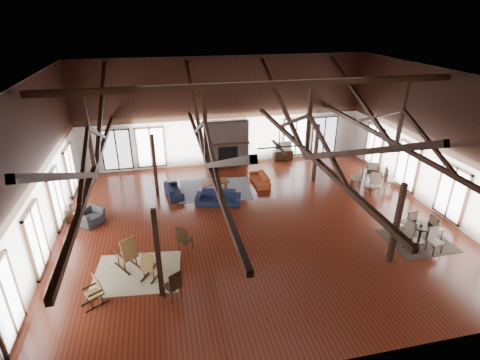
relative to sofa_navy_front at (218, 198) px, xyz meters
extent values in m
plane|color=#5C1F13|center=(1.28, -2.10, -0.30)|extent=(16.00, 16.00, 0.00)
cube|color=black|center=(1.28, -2.10, 5.70)|extent=(16.00, 14.00, 0.02)
cube|color=silver|center=(1.28, 4.90, 2.70)|extent=(16.00, 0.02, 6.00)
cube|color=silver|center=(1.28, -9.10, 2.70)|extent=(16.00, 0.02, 6.00)
cube|color=silver|center=(-6.72, -2.10, 2.70)|extent=(0.02, 14.00, 6.00)
cube|color=silver|center=(9.28, -2.10, 2.70)|extent=(0.02, 14.00, 6.00)
cube|color=black|center=(1.28, -2.10, 5.45)|extent=(15.60, 0.18, 0.22)
cube|color=black|center=(-4.72, -2.10, 2.75)|extent=(0.16, 13.70, 0.18)
cube|color=black|center=(-4.72, -2.10, 4.10)|extent=(0.14, 0.14, 2.70)
cube|color=black|center=(-4.72, 1.40, 3.98)|extent=(0.15, 7.07, 3.12)
cube|color=black|center=(-4.72, -5.60, 3.98)|extent=(0.15, 7.07, 3.12)
cube|color=black|center=(-0.72, -2.10, 2.75)|extent=(0.16, 13.70, 0.18)
cube|color=black|center=(-0.72, -2.10, 4.10)|extent=(0.14, 0.14, 2.70)
cube|color=black|center=(-0.72, 1.40, 3.98)|extent=(0.15, 7.07, 3.12)
cube|color=black|center=(-0.72, -5.60, 3.98)|extent=(0.15, 7.07, 3.12)
cube|color=black|center=(3.28, -2.10, 2.75)|extent=(0.16, 13.70, 0.18)
cube|color=black|center=(3.28, -2.10, 4.10)|extent=(0.14, 0.14, 2.70)
cube|color=black|center=(3.28, 1.40, 3.98)|extent=(0.15, 7.07, 3.12)
cube|color=black|center=(3.28, -5.60, 3.98)|extent=(0.15, 7.07, 3.12)
cube|color=black|center=(7.28, -2.10, 2.75)|extent=(0.16, 13.70, 0.18)
cube|color=black|center=(7.28, -2.10, 4.10)|extent=(0.14, 0.14, 2.70)
cube|color=black|center=(7.28, 1.40, 3.98)|extent=(0.15, 7.07, 3.12)
cube|color=black|center=(7.28, -5.60, 3.98)|extent=(0.15, 7.07, 3.12)
cube|color=black|center=(-2.72, -5.60, 1.23)|extent=(0.16, 0.16, 3.05)
cube|color=black|center=(5.28, -5.60, 1.23)|extent=(0.16, 0.16, 3.05)
cube|color=black|center=(-2.72, 1.40, 1.23)|extent=(0.16, 0.16, 3.05)
cube|color=black|center=(5.28, 1.40, 1.23)|extent=(0.16, 0.16, 3.05)
cube|color=#6A5951|center=(1.28, 4.58, 1.00)|extent=(2.40, 0.62, 2.60)
cube|color=black|center=(1.28, 4.26, 0.35)|extent=(1.10, 0.06, 1.10)
cube|color=black|center=(1.28, 4.30, 1.05)|extent=(2.50, 0.20, 0.12)
cylinder|color=black|center=(1.78, -3.10, 3.75)|extent=(0.04, 0.04, 0.70)
cylinder|color=black|center=(1.78, -3.10, 3.40)|extent=(0.20, 0.20, 0.10)
cube|color=black|center=(2.23, -3.10, 3.40)|extent=(0.70, 0.12, 0.02)
cube|color=black|center=(1.78, -2.65, 3.40)|extent=(0.12, 0.70, 0.02)
cube|color=black|center=(1.33, -3.10, 3.40)|extent=(0.70, 0.12, 0.02)
cube|color=black|center=(1.78, -3.55, 3.40)|extent=(0.12, 0.70, 0.02)
imported|color=#131B35|center=(0.00, 0.00, 0.00)|extent=(2.19, 1.33, 0.60)
imported|color=black|center=(-1.95, 1.33, -0.05)|extent=(1.78, 0.91, 0.50)
imported|color=#9A3C1D|center=(2.47, 1.70, -0.04)|extent=(1.75, 0.69, 0.51)
cube|color=brown|center=(0.05, 1.35, 0.17)|extent=(1.44, 0.97, 0.06)
cube|color=brown|center=(-0.50, 1.13, -0.08)|extent=(0.06, 0.06, 0.44)
cube|color=brown|center=(-0.50, 1.56, -0.08)|extent=(0.06, 0.06, 0.44)
cube|color=brown|center=(0.60, 1.13, -0.08)|extent=(0.06, 0.06, 0.44)
cube|color=brown|center=(0.60, 1.56, -0.08)|extent=(0.06, 0.06, 0.44)
imported|color=#B2B2B2|center=(0.05, 1.25, 0.31)|extent=(0.22, 0.22, 0.20)
imported|color=#29292B|center=(-5.51, -0.60, 0.01)|extent=(1.28, 1.28, 0.63)
cube|color=black|center=(-6.30, -0.20, -0.01)|extent=(0.44, 0.44, 0.59)
cylinder|color=black|center=(-6.30, -0.20, 0.46)|extent=(0.08, 0.08, 0.35)
cone|color=beige|center=(-6.30, -0.20, 0.70)|extent=(0.31, 0.31, 0.25)
cube|color=olive|center=(-3.85, -3.93, 0.17)|extent=(0.74, 0.73, 0.06)
cube|color=olive|center=(-3.71, -4.13, 0.54)|extent=(0.56, 0.48, 0.78)
cube|color=black|center=(-4.03, -4.06, -0.27)|extent=(0.59, 0.82, 0.06)
cube|color=black|center=(-3.66, -3.80, -0.27)|extent=(0.59, 0.82, 0.06)
cube|color=olive|center=(-3.04, -4.63, 0.09)|extent=(0.59, 0.58, 0.05)
cube|color=olive|center=(-3.13, -4.81, 0.39)|extent=(0.47, 0.36, 0.64)
cube|color=black|center=(-3.20, -4.54, -0.28)|extent=(0.42, 0.71, 0.05)
cube|color=black|center=(-2.88, -4.72, -0.28)|extent=(0.42, 0.71, 0.05)
cube|color=olive|center=(-4.74, -5.57, 0.07)|extent=(0.57, 0.58, 0.04)
cube|color=olive|center=(-4.58, -5.47, 0.36)|extent=(0.36, 0.45, 0.61)
cube|color=black|center=(-4.65, -5.72, -0.28)|extent=(0.66, 0.43, 0.04)
cube|color=black|center=(-4.84, -5.42, -0.28)|extent=(0.66, 0.43, 0.04)
cube|color=black|center=(-1.79, -3.37, 0.17)|extent=(0.62, 0.62, 0.05)
cube|color=black|center=(-1.90, -3.54, 0.46)|extent=(0.39, 0.29, 0.58)
cylinder|color=black|center=(-1.79, -3.37, -0.06)|extent=(0.04, 0.04, 0.47)
cube|color=black|center=(-2.38, -5.84, 0.18)|extent=(0.61, 0.61, 0.05)
cube|color=black|center=(-2.28, -6.01, 0.46)|extent=(0.40, 0.27, 0.58)
cylinder|color=black|center=(-2.38, -5.84, -0.06)|extent=(0.04, 0.04, 0.47)
cylinder|color=black|center=(7.08, -4.75, 0.41)|extent=(0.83, 0.83, 0.04)
cylinder|color=black|center=(7.08, -4.75, 0.06)|extent=(0.10, 0.10, 0.69)
cylinder|color=black|center=(7.08, -4.75, -0.28)|extent=(0.50, 0.50, 0.04)
cylinder|color=black|center=(7.82, -0.04, 0.48)|extent=(0.92, 0.92, 0.04)
cylinder|color=black|center=(7.82, -0.04, 0.10)|extent=(0.10, 0.10, 0.76)
cylinder|color=black|center=(7.82, -0.04, -0.28)|extent=(0.55, 0.55, 0.04)
imported|color=#B2B2B2|center=(7.09, -4.71, 0.47)|extent=(0.14, 0.14, 0.10)
imported|color=#B2B2B2|center=(7.75, -0.09, 0.55)|extent=(0.15, 0.15, 0.10)
cube|color=black|center=(4.68, 4.65, -0.01)|extent=(1.14, 0.43, 0.57)
imported|color=#B2B2B2|center=(4.63, 4.65, 0.57)|extent=(1.03, 0.22, 0.59)
cube|color=#C2B387|center=(-3.52, -4.36, -0.29)|extent=(3.09, 2.54, 0.01)
cube|color=#1A224B|center=(0.08, 1.50, -0.29)|extent=(3.73, 2.94, 0.01)
cube|color=black|center=(7.07, -4.69, -0.29)|extent=(2.37, 2.16, 0.01)
camera|label=1|loc=(-2.31, -15.16, 7.91)|focal=28.00mm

